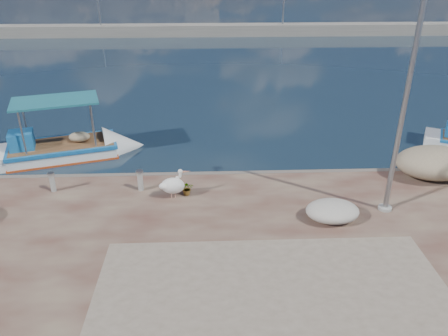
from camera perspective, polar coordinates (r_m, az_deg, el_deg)
The scene contains 11 objects.
ground at distance 13.03m, azimuth 0.70°, elevation -12.59°, with size 1400.00×1400.00×0.00m, color #162635.
quay_patch at distance 10.59m, azimuth 7.40°, elevation -20.40°, with size 9.00×7.00×0.01m, color gray.
breakwater at distance 50.72m, azimuth -1.76°, elevation 17.57°, with size 120.00×2.20×7.50m.
boat_left at distance 20.75m, azimuth -20.41°, elevation 2.01°, with size 6.71×3.81×3.07m.
pelican at distance 15.14m, azimuth -6.64°, elevation -2.23°, with size 1.11×0.73×1.06m.
lamp_post at distance 14.28m, azimuth 22.24°, elevation 6.42°, with size 0.44×0.96×7.00m.
bollard_near at distance 15.85m, azimuth -10.89°, elevation -1.49°, with size 0.26×0.26×0.78m.
bollard_far at distance 16.68m, azimuth -21.54°, elevation -1.61°, with size 0.24×0.24×0.73m.
potted_plant at distance 15.42m, azimuth -4.83°, elevation -2.67°, with size 0.44×0.38×0.49m, color #33722D.
net_pile_c at distance 18.29m, azimuth 25.82°, elevation 0.63°, with size 2.95×2.11×1.16m, color tan.
net_pile_d at distance 14.34m, azimuth 13.97°, elevation -5.47°, with size 1.70×1.27×0.64m, color #B4B0A6.
Camera 1 is at (-0.57, -10.15, 8.15)m, focal length 35.00 mm.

